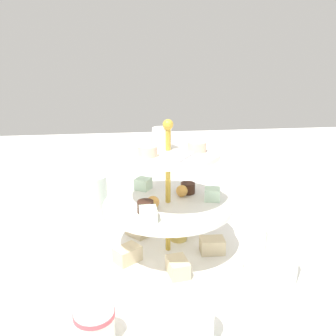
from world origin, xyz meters
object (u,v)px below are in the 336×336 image
object	(u,v)px
water_glass_short_left	(191,321)
butter_knife_right	(13,284)
tiered_serving_stand	(168,216)
teacup_with_saucer	(95,327)
butter_knife_left	(227,204)
water_glass_tall_right	(94,198)
water_glass_mid_back	(281,257)

from	to	relation	value
water_glass_short_left	butter_knife_right	world-z (taller)	water_glass_short_left
tiered_serving_stand	butter_knife_right	bearing A→B (deg)	103.34
teacup_with_saucer	butter_knife_left	xyz separation A→B (m)	(0.45, -0.32, -0.02)
teacup_with_saucer	butter_knife_left	size ratio (longest dim) A/B	0.53
tiered_serving_stand	water_glass_tall_right	size ratio (longest dim) A/B	2.76
water_glass_tall_right	butter_knife_right	size ratio (longest dim) A/B	0.66
butter_knife_right	water_glass_short_left	bearing A→B (deg)	46.91
teacup_with_saucer	butter_knife_right	bearing A→B (deg)	45.30
teacup_with_saucer	water_glass_tall_right	bearing A→B (deg)	3.64
tiered_serving_stand	teacup_with_saucer	size ratio (longest dim) A/B	3.43
tiered_serving_stand	butter_knife_right	world-z (taller)	tiered_serving_stand
teacup_with_saucer	water_glass_mid_back	xyz separation A→B (m)	(0.10, -0.32, 0.03)
tiered_serving_stand	butter_knife_left	xyz separation A→B (m)	(0.23, -0.19, -0.08)
water_glass_tall_right	butter_knife_right	distance (m)	0.29
butter_knife_left	water_glass_short_left	bearing A→B (deg)	113.74
water_glass_tall_right	butter_knife_left	xyz separation A→B (m)	(0.04, -0.35, -0.05)
tiered_serving_stand	butter_knife_left	world-z (taller)	tiered_serving_stand
water_glass_short_left	water_glass_mid_back	world-z (taller)	water_glass_mid_back
water_glass_tall_right	water_glass_short_left	world-z (taller)	water_glass_tall_right
teacup_with_saucer	water_glass_mid_back	size ratio (longest dim) A/B	0.90
teacup_with_saucer	butter_knife_right	xyz separation A→B (m)	(0.15, 0.16, -0.02)
butter_knife_left	butter_knife_right	bearing A→B (deg)	77.24
water_glass_tall_right	butter_knife_right	xyz separation A→B (m)	(-0.26, 0.13, -0.05)
tiered_serving_stand	water_glass_short_left	distance (m)	0.25
butter_knife_left	water_glass_tall_right	bearing A→B (deg)	51.98
tiered_serving_stand	teacup_with_saucer	world-z (taller)	tiered_serving_stand
water_glass_mid_back	tiered_serving_stand	bearing A→B (deg)	57.26
butter_knife_right	butter_knife_left	bearing A→B (deg)	110.22
tiered_serving_stand	teacup_with_saucer	bearing A→B (deg)	149.12
tiered_serving_stand	water_glass_tall_right	distance (m)	0.25
water_glass_short_left	water_glass_mid_back	xyz separation A→B (m)	(0.13, -0.19, 0.01)
water_glass_tall_right	water_glass_mid_back	bearing A→B (deg)	-131.66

